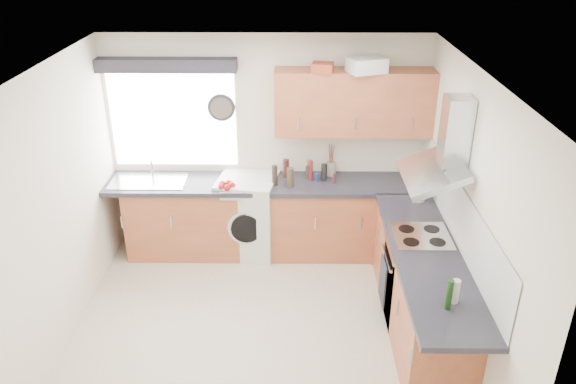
{
  "coord_description": "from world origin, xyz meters",
  "views": [
    {
      "loc": [
        0.3,
        -4.22,
        3.57
      ],
      "look_at": [
        0.25,
        0.85,
        1.1
      ],
      "focal_mm": 35.0,
      "sensor_mm": 36.0,
      "label": 1
    }
  ],
  "objects_px": {
    "oven": "(416,280)",
    "upper_cabinets": "(354,102)",
    "extractor_hood": "(443,151)",
    "washing_machine": "(248,215)"
  },
  "relations": [
    {
      "from": "oven",
      "to": "extractor_hood",
      "type": "relative_size",
      "value": 1.09
    },
    {
      "from": "oven",
      "to": "extractor_hood",
      "type": "bearing_deg",
      "value": -0.0
    },
    {
      "from": "oven",
      "to": "upper_cabinets",
      "type": "bearing_deg",
      "value": 112.54
    },
    {
      "from": "oven",
      "to": "washing_machine",
      "type": "distance_m",
      "value": 2.11
    },
    {
      "from": "extractor_hood",
      "to": "washing_machine",
      "type": "xyz_separation_m",
      "value": [
        -1.82,
        1.22,
        -1.3
      ]
    },
    {
      "from": "oven",
      "to": "washing_machine",
      "type": "height_order",
      "value": "washing_machine"
    },
    {
      "from": "washing_machine",
      "to": "oven",
      "type": "bearing_deg",
      "value": -25.45
    },
    {
      "from": "extractor_hood",
      "to": "washing_machine",
      "type": "distance_m",
      "value": 2.55
    },
    {
      "from": "oven",
      "to": "upper_cabinets",
      "type": "height_order",
      "value": "upper_cabinets"
    },
    {
      "from": "extractor_hood",
      "to": "upper_cabinets",
      "type": "bearing_deg",
      "value": 116.13
    }
  ]
}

